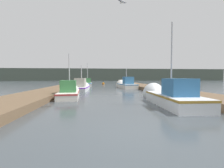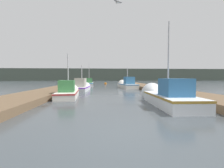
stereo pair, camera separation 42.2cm
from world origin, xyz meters
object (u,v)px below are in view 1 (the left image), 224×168
seagull_lead (122,2)px  fishing_boat_4 (87,84)px  fishing_boat_1 (70,92)px  mooring_piling_1 (82,83)px  channel_buoy (103,84)px  fishing_boat_2 (82,87)px  fishing_boat_0 (168,96)px  mooring_piling_0 (124,82)px  fishing_boat_3 (126,85)px

seagull_lead → fishing_boat_4: bearing=-118.5°
fishing_boat_1 → fishing_boat_4: (0.37, 14.41, 0.06)m
mooring_piling_1 → channel_buoy: size_ratio=0.92×
fishing_boat_2 → mooring_piling_1: 9.75m
fishing_boat_0 → channel_buoy: 24.39m
fishing_boat_0 → mooring_piling_0: size_ratio=4.07×
fishing_boat_2 → mooring_piling_1: size_ratio=4.67×
fishing_boat_3 → mooring_piling_1: bearing=135.4°
fishing_boat_0 → fishing_boat_4: 18.89m
fishing_boat_2 → seagull_lead: bearing=-69.2°
mooring_piling_0 → fishing_boat_2: bearing=-119.1°
fishing_boat_1 → fishing_boat_4: size_ratio=1.03×
mooring_piling_0 → seagull_lead: size_ratio=2.63×
fishing_boat_1 → channel_buoy: 20.94m
fishing_boat_3 → channel_buoy: fishing_boat_3 is taller
fishing_boat_2 → seagull_lead: size_ratio=8.90×
fishing_boat_0 → channel_buoy: fishing_boat_0 is taller
fishing_boat_0 → mooring_piling_0: (1.23, 21.76, 0.23)m
fishing_boat_0 → channel_buoy: size_ratio=5.18×
fishing_boat_0 → mooring_piling_1: fishing_boat_0 is taller
fishing_boat_1 → mooring_piling_0: (7.44, 18.21, 0.29)m
fishing_boat_0 → seagull_lead: size_ratio=10.69×
fishing_boat_2 → fishing_boat_4: size_ratio=0.97×
fishing_boat_3 → fishing_boat_2: bearing=-149.9°
fishing_boat_3 → mooring_piling_0: fishing_boat_3 is taller
mooring_piling_0 → mooring_piling_1: size_ratio=1.38×
fishing_boat_1 → channel_buoy: fishing_boat_1 is taller
fishing_boat_3 → fishing_boat_4: bearing=135.0°
fishing_boat_4 → seagull_lead: (3.02, -18.67, 4.82)m
fishing_boat_1 → fishing_boat_2: bearing=81.0°
mooring_piling_1 → channel_buoy: bearing=54.4°
fishing_boat_4 → seagull_lead: bearing=-84.7°
fishing_boat_1 → fishing_boat_2: (0.34, 5.44, 0.05)m
fishing_boat_2 → fishing_boat_0: bearing=-53.6°
fishing_boat_2 → mooring_piling_1: fishing_boat_2 is taller
fishing_boat_0 → seagull_lead: 5.63m
fishing_boat_1 → mooring_piling_1: bearing=86.9°
fishing_boat_4 → fishing_boat_1: bearing=-95.3°
fishing_boat_0 → fishing_boat_4: fishing_boat_0 is taller
fishing_boat_4 → mooring_piling_0: bearing=24.4°
mooring_piling_0 → fishing_boat_4: bearing=-151.7°
mooring_piling_1 → channel_buoy: mooring_piling_1 is taller
fishing_boat_2 → mooring_piling_0: size_ratio=3.39×
fishing_boat_3 → fishing_boat_1: bearing=-128.3°
fishing_boat_2 → fishing_boat_4: 8.97m
fishing_boat_3 → channel_buoy: (-2.84, 11.03, -0.31)m
fishing_boat_2 → mooring_piling_1: bearing=98.9°
channel_buoy → mooring_piling_1: bearing=-125.6°
fishing_boat_3 → mooring_piling_0: size_ratio=4.26×
mooring_piling_0 → mooring_piling_1: bearing=-159.1°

